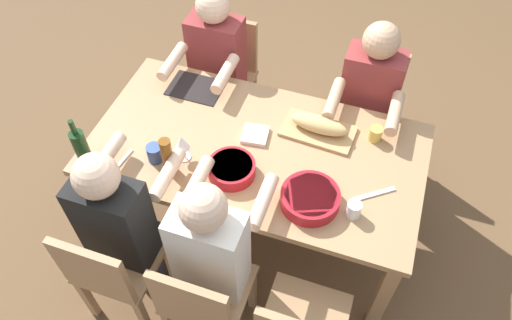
% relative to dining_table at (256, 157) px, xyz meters
% --- Properties ---
extents(ground_plane, '(8.00, 8.00, 0.00)m').
position_rel_dining_table_xyz_m(ground_plane, '(0.00, 0.00, -0.66)').
color(ground_plane, brown).
extents(dining_table, '(1.81, 0.97, 0.74)m').
position_rel_dining_table_xyz_m(dining_table, '(0.00, 0.00, 0.00)').
color(dining_table, '#A87F56').
rests_on(dining_table, ground_plane).
extents(chair_far_right, '(0.40, 0.40, 0.85)m').
position_rel_dining_table_xyz_m(chair_far_right, '(0.50, 0.81, -0.18)').
color(chair_far_right, '#A87F56').
rests_on(chair_far_right, ground_plane).
extents(diner_far_right, '(0.41, 0.53, 1.20)m').
position_rel_dining_table_xyz_m(diner_far_right, '(0.50, 0.62, 0.04)').
color(diner_far_right, '#2D2D38').
rests_on(diner_far_right, ground_plane).
extents(chair_near_left, '(0.40, 0.40, 0.85)m').
position_rel_dining_table_xyz_m(chair_near_left, '(-0.50, -0.81, -0.18)').
color(chair_near_left, '#A87F56').
rests_on(chair_near_left, ground_plane).
extents(diner_near_left, '(0.41, 0.53, 1.20)m').
position_rel_dining_table_xyz_m(diner_near_left, '(-0.50, -0.62, 0.04)').
color(diner_near_left, '#2D2D38').
rests_on(diner_near_left, ground_plane).
extents(chair_near_center, '(0.40, 0.40, 0.85)m').
position_rel_dining_table_xyz_m(chair_near_center, '(0.00, -0.81, -0.18)').
color(chair_near_center, '#A87F56').
rests_on(chair_near_center, ground_plane).
extents(diner_near_center, '(0.41, 0.53, 1.20)m').
position_rel_dining_table_xyz_m(diner_near_center, '(0.00, -0.62, 0.04)').
color(diner_near_center, '#2D2D38').
rests_on(diner_near_center, ground_plane).
extents(chair_far_left, '(0.40, 0.40, 0.85)m').
position_rel_dining_table_xyz_m(chair_far_left, '(-0.50, 0.81, -0.18)').
color(chair_far_left, '#A87F56').
rests_on(chair_far_left, ground_plane).
extents(diner_far_left, '(0.41, 0.53, 1.20)m').
position_rel_dining_table_xyz_m(diner_far_left, '(-0.50, 0.62, 0.04)').
color(diner_far_left, '#2D2D38').
rests_on(diner_far_left, ground_plane).
extents(serving_bowl_salad, '(0.25, 0.25, 0.07)m').
position_rel_dining_table_xyz_m(serving_bowl_salad, '(-0.06, -0.21, 0.12)').
color(serving_bowl_salad, '#B21923').
rests_on(serving_bowl_salad, dining_table).
extents(serving_bowl_fruit, '(0.30, 0.30, 0.08)m').
position_rel_dining_table_xyz_m(serving_bowl_fruit, '(0.37, -0.26, 0.12)').
color(serving_bowl_fruit, '#B21923').
rests_on(serving_bowl_fruit, dining_table).
extents(cutting_board, '(0.41, 0.24, 0.02)m').
position_rel_dining_table_xyz_m(cutting_board, '(0.29, 0.22, 0.09)').
color(cutting_board, tan).
rests_on(cutting_board, dining_table).
extents(bread_loaf, '(0.33, 0.13, 0.09)m').
position_rel_dining_table_xyz_m(bread_loaf, '(0.29, 0.22, 0.15)').
color(bread_loaf, tan).
rests_on(bread_loaf, cutting_board).
extents(wine_bottle, '(0.08, 0.08, 0.29)m').
position_rel_dining_table_xyz_m(wine_bottle, '(-0.83, -0.37, 0.19)').
color(wine_bottle, '#193819').
rests_on(wine_bottle, dining_table).
extents(beer_bottle, '(0.06, 0.06, 0.22)m').
position_rel_dining_table_xyz_m(beer_bottle, '(-0.38, -0.29, 0.19)').
color(beer_bottle, brown).
rests_on(beer_bottle, dining_table).
extents(wine_glass, '(0.08, 0.08, 0.17)m').
position_rel_dining_table_xyz_m(wine_glass, '(-0.34, -0.19, 0.20)').
color(wine_glass, silver).
rests_on(wine_glass, dining_table).
extents(cup_far_right, '(0.07, 0.07, 0.08)m').
position_rel_dining_table_xyz_m(cup_far_right, '(0.60, 0.27, 0.12)').
color(cup_far_right, gold).
rests_on(cup_far_right, dining_table).
extents(cup_near_right, '(0.07, 0.07, 0.09)m').
position_rel_dining_table_xyz_m(cup_near_right, '(0.59, -0.26, 0.13)').
color(cup_near_right, white).
rests_on(cup_near_right, dining_table).
extents(cup_near_left, '(0.08, 0.08, 0.10)m').
position_rel_dining_table_xyz_m(cup_near_left, '(-0.47, -0.25, 0.13)').
color(cup_near_left, '#334C8C').
rests_on(cup_near_left, dining_table).
extents(fork_near_left, '(0.04, 0.17, 0.01)m').
position_rel_dining_table_xyz_m(fork_near_left, '(-0.64, -0.32, 0.08)').
color(fork_near_left, silver).
rests_on(fork_near_left, dining_table).
extents(placemat_far_left, '(0.32, 0.23, 0.01)m').
position_rel_dining_table_xyz_m(placemat_far_left, '(-0.50, 0.32, 0.08)').
color(placemat_far_left, black).
rests_on(placemat_far_left, dining_table).
extents(carving_knife, '(0.20, 0.16, 0.01)m').
position_rel_dining_table_xyz_m(carving_knife, '(0.67, -0.10, 0.08)').
color(carving_knife, silver).
rests_on(carving_knife, dining_table).
extents(napkin_stack, '(0.16, 0.16, 0.02)m').
position_rel_dining_table_xyz_m(napkin_stack, '(-0.03, 0.07, 0.09)').
color(napkin_stack, white).
rests_on(napkin_stack, dining_table).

